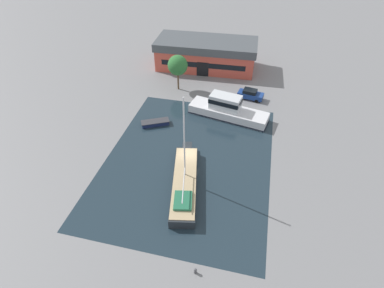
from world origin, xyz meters
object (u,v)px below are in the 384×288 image
(sailboat_moored, at_px, (185,182))
(small_dinghy, at_px, (155,123))
(warehouse_building, at_px, (206,54))
(quay_tree_near_building, at_px, (178,65))
(parked_car, at_px, (250,94))
(motor_cruiser, at_px, (227,109))

(sailboat_moored, height_order, small_dinghy, sailboat_moored)
(warehouse_building, distance_m, small_dinghy, 21.31)
(sailboat_moored, bearing_deg, quay_tree_near_building, 95.87)
(parked_car, bearing_deg, motor_cruiser, -16.55)
(warehouse_building, bearing_deg, parked_car, -48.99)
(quay_tree_near_building, relative_size, small_dinghy, 1.44)
(parked_car, bearing_deg, small_dinghy, -40.79)
(parked_car, distance_m, sailboat_moored, 22.29)
(motor_cruiser, bearing_deg, sailboat_moored, -178.55)
(parked_car, height_order, motor_cruiser, motor_cruiser)
(warehouse_building, xyz_separation_m, sailboat_moored, (3.80, -31.72, -2.01))
(quay_tree_near_building, distance_m, parked_car, 13.07)
(parked_car, distance_m, small_dinghy, 16.91)
(warehouse_building, relative_size, parked_car, 4.40)
(warehouse_building, xyz_separation_m, motor_cruiser, (6.55, -16.29, -1.42))
(quay_tree_near_building, distance_m, sailboat_moored, 23.25)
(parked_car, xyz_separation_m, sailboat_moored, (-5.78, -21.53, -0.15))
(small_dinghy, bearing_deg, quay_tree_near_building, 150.45)
(warehouse_building, bearing_deg, sailboat_moored, -85.40)
(quay_tree_near_building, height_order, motor_cruiser, quay_tree_near_building)
(quay_tree_near_building, height_order, parked_car, quay_tree_near_building)
(motor_cruiser, relative_size, small_dinghy, 2.93)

